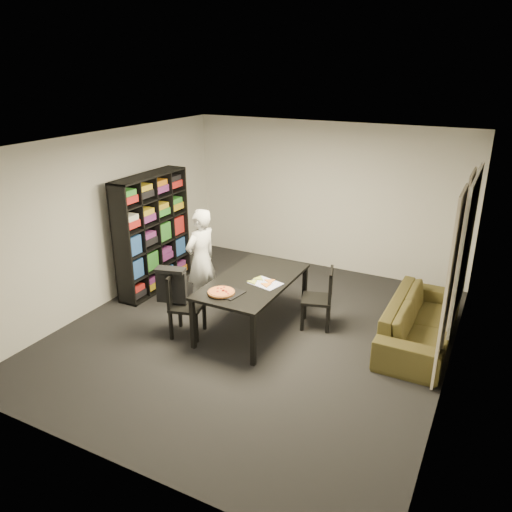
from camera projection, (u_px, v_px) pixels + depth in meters
The scene contains 16 objects.
room at pixel (255, 245), 6.46m from camera, with size 5.01×5.51×2.61m.
window_pane at pixel (467, 246), 5.83m from camera, with size 0.02×1.40×1.60m, color black.
window_frame at pixel (466, 246), 5.83m from camera, with size 0.03×1.52×1.72m, color white.
curtain_left at pixel (449, 289), 5.56m from camera, with size 0.03×0.70×2.25m, color beige.
curtain_right at pixel (460, 258), 6.42m from camera, with size 0.03×0.70×2.25m, color beige.
bookshelf at pixel (153, 233), 8.00m from camera, with size 0.35×1.50×1.90m, color black.
dining_table at pixel (253, 284), 6.83m from camera, with size 0.98×1.76×0.73m.
chair_left at pixel (181, 300), 6.73m from camera, with size 0.51×0.51×0.90m.
chair_right at pixel (323, 294), 6.92m from camera, with size 0.50×0.50×0.88m.
draped_jacket at pixel (171, 284), 6.67m from camera, with size 0.43×0.27×0.50m.
person at pixel (201, 259), 7.41m from camera, with size 0.57×0.37×1.55m, color white.
baking_tray at pixel (227, 292), 6.43m from camera, with size 0.40×0.32×0.01m, color black.
pepperoni_pizza at pixel (221, 292), 6.38m from camera, with size 0.35×0.35×0.03m.
kitchen_towel at pixel (266, 283), 6.69m from camera, with size 0.40×0.30×0.01m, color white.
pizza_slices at pixel (262, 281), 6.72m from camera, with size 0.37×0.31×0.01m, color gold, non-canonical shape.
sofa at pixel (420, 321), 6.62m from camera, with size 2.03×0.80×0.59m, color #404019.
Camera 1 is at (2.79, -5.40, 3.50)m, focal length 35.00 mm.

